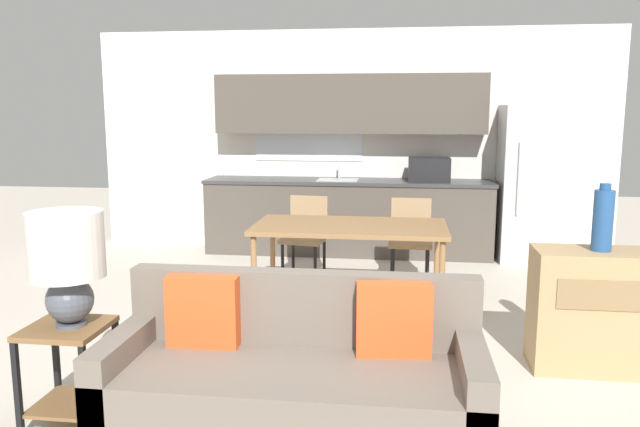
{
  "coord_description": "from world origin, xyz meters",
  "views": [
    {
      "loc": [
        0.65,
        -3.14,
        1.73
      ],
      "look_at": [
        0.03,
        1.5,
        0.95
      ],
      "focal_mm": 35.0,
      "sensor_mm": 36.0,
      "label": 1
    }
  ],
  "objects_px": {
    "dining_chair_far_right": "(411,237)",
    "dining_chair_far_left": "(306,233)",
    "table_lamp": "(67,257)",
    "side_table": "(69,359)",
    "credenza": "(615,311)",
    "vase": "(603,220)",
    "refrigerator": "(533,184)",
    "dining_table": "(350,231)",
    "couch": "(296,374)"
  },
  "relations": [
    {
      "from": "dining_chair_far_right",
      "to": "dining_chair_far_left",
      "type": "bearing_deg",
      "value": 179.5
    },
    {
      "from": "table_lamp",
      "to": "side_table",
      "type": "bearing_deg",
      "value": -167.71
    },
    {
      "from": "credenza",
      "to": "vase",
      "type": "distance_m",
      "value": 0.63
    },
    {
      "from": "side_table",
      "to": "credenza",
      "type": "xyz_separation_m",
      "value": [
        3.21,
        1.18,
        0.03
      ]
    },
    {
      "from": "refrigerator",
      "to": "credenza",
      "type": "distance_m",
      "value": 3.23
    },
    {
      "from": "refrigerator",
      "to": "dining_table",
      "type": "xyz_separation_m",
      "value": [
        -1.94,
        -2.03,
        -0.21
      ]
    },
    {
      "from": "couch",
      "to": "vase",
      "type": "distance_m",
      "value": 2.26
    },
    {
      "from": "dining_chair_far_left",
      "to": "dining_table",
      "type": "bearing_deg",
      "value": -49.67
    },
    {
      "from": "side_table",
      "to": "dining_table",
      "type": "bearing_deg",
      "value": 59.95
    },
    {
      "from": "couch",
      "to": "dining_chair_far_left",
      "type": "xyz_separation_m",
      "value": [
        -0.43,
        3.09,
        0.15
      ]
    },
    {
      "from": "vase",
      "to": "dining_chair_far_left",
      "type": "height_order",
      "value": "vase"
    },
    {
      "from": "dining_table",
      "to": "dining_chair_far_left",
      "type": "distance_m",
      "value": 1.01
    },
    {
      "from": "refrigerator",
      "to": "side_table",
      "type": "distance_m",
      "value": 5.49
    },
    {
      "from": "credenza",
      "to": "dining_chair_far_right",
      "type": "bearing_deg",
      "value": 124.08
    },
    {
      "from": "dining_table",
      "to": "vase",
      "type": "distance_m",
      "value": 2.12
    },
    {
      "from": "table_lamp",
      "to": "credenza",
      "type": "distance_m",
      "value": 3.43
    },
    {
      "from": "dining_chair_far_left",
      "to": "credenza",
      "type": "bearing_deg",
      "value": -31.67
    },
    {
      "from": "table_lamp",
      "to": "dining_chair_far_left",
      "type": "xyz_separation_m",
      "value": [
        0.79,
        3.16,
        -0.47
      ]
    },
    {
      "from": "dining_table",
      "to": "couch",
      "type": "xyz_separation_m",
      "value": [
        -0.1,
        -2.25,
        -0.34
      ]
    },
    {
      "from": "table_lamp",
      "to": "dining_chair_far_right",
      "type": "distance_m",
      "value": 3.67
    },
    {
      "from": "table_lamp",
      "to": "credenza",
      "type": "bearing_deg",
      "value": 20.17
    },
    {
      "from": "refrigerator",
      "to": "table_lamp",
      "type": "xyz_separation_m",
      "value": [
        -3.26,
        -4.36,
        0.06
      ]
    },
    {
      "from": "couch",
      "to": "table_lamp",
      "type": "xyz_separation_m",
      "value": [
        -1.22,
        -0.07,
        0.62
      ]
    },
    {
      "from": "couch",
      "to": "side_table",
      "type": "xyz_separation_m",
      "value": [
        -1.25,
        -0.08,
        0.05
      ]
    },
    {
      "from": "table_lamp",
      "to": "vase",
      "type": "distance_m",
      "value": 3.28
    },
    {
      "from": "dining_table",
      "to": "table_lamp",
      "type": "height_order",
      "value": "table_lamp"
    },
    {
      "from": "table_lamp",
      "to": "dining_chair_far_left",
      "type": "distance_m",
      "value": 3.29
    },
    {
      "from": "credenza",
      "to": "dining_chair_far_right",
      "type": "distance_m",
      "value": 2.37
    },
    {
      "from": "dining_table",
      "to": "side_table",
      "type": "bearing_deg",
      "value": -120.05
    },
    {
      "from": "dining_table",
      "to": "side_table",
      "type": "relative_size",
      "value": 2.91
    },
    {
      "from": "credenza",
      "to": "dining_chair_far_left",
      "type": "bearing_deg",
      "value": 140.23
    },
    {
      "from": "refrigerator",
      "to": "credenza",
      "type": "bearing_deg",
      "value": -91.3
    },
    {
      "from": "table_lamp",
      "to": "dining_chair_far_right",
      "type": "relative_size",
      "value": 0.73
    },
    {
      "from": "table_lamp",
      "to": "vase",
      "type": "height_order",
      "value": "vase"
    },
    {
      "from": "side_table",
      "to": "dining_chair_far_right",
      "type": "relative_size",
      "value": 0.67
    },
    {
      "from": "vase",
      "to": "credenza",
      "type": "bearing_deg",
      "value": -0.21
    },
    {
      "from": "side_table",
      "to": "credenza",
      "type": "bearing_deg",
      "value": 20.11
    },
    {
      "from": "credenza",
      "to": "vase",
      "type": "height_order",
      "value": "vase"
    },
    {
      "from": "dining_table",
      "to": "dining_chair_far_right",
      "type": "height_order",
      "value": "dining_chair_far_right"
    },
    {
      "from": "vase",
      "to": "couch",
      "type": "bearing_deg",
      "value": -149.19
    },
    {
      "from": "couch",
      "to": "dining_chair_far_left",
      "type": "distance_m",
      "value": 3.12
    },
    {
      "from": "refrigerator",
      "to": "dining_chair_far_right",
      "type": "bearing_deg",
      "value": -138.69
    },
    {
      "from": "dining_table",
      "to": "couch",
      "type": "bearing_deg",
      "value": -92.53
    },
    {
      "from": "couch",
      "to": "table_lamp",
      "type": "distance_m",
      "value": 1.37
    },
    {
      "from": "dining_table",
      "to": "credenza",
      "type": "bearing_deg",
      "value": -31.77
    },
    {
      "from": "couch",
      "to": "dining_chair_far_right",
      "type": "relative_size",
      "value": 2.31
    },
    {
      "from": "credenza",
      "to": "table_lamp",
      "type": "bearing_deg",
      "value": -159.83
    },
    {
      "from": "dining_chair_far_left",
      "to": "vase",
      "type": "bearing_deg",
      "value": -33.11
    },
    {
      "from": "dining_table",
      "to": "dining_chair_far_right",
      "type": "bearing_deg",
      "value": 56.29
    },
    {
      "from": "dining_chair_far_right",
      "to": "side_table",
      "type": "bearing_deg",
      "value": -119.94
    }
  ]
}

